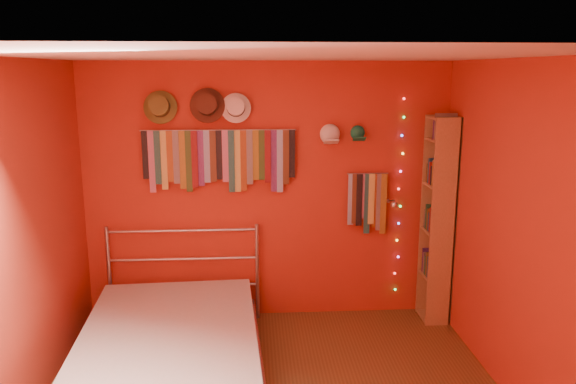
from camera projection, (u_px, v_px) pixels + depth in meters
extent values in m
cube|color=maroon|center=(268.00, 193.00, 5.43)|extent=(3.50, 0.02, 2.50)
cube|color=maroon|center=(531.00, 244.00, 3.83)|extent=(0.02, 3.50, 2.50)
cube|color=maroon|center=(4.00, 255.00, 3.61)|extent=(0.02, 3.50, 2.50)
cube|color=white|center=(274.00, 56.00, 3.46)|extent=(3.50, 3.50, 0.02)
cylinder|color=#ACADB1|center=(219.00, 130.00, 5.22)|extent=(1.45, 0.01, 0.01)
cube|color=black|center=(145.00, 155.00, 5.22)|extent=(0.06, 0.01, 0.45)
cube|color=#AD5683|center=(152.00, 162.00, 5.23)|extent=(0.06, 0.01, 0.58)
cube|color=#19574E|center=(158.00, 158.00, 5.22)|extent=(0.06, 0.01, 0.50)
cube|color=#C6C850|center=(164.00, 160.00, 5.24)|extent=(0.06, 0.01, 0.56)
cube|color=brown|center=(170.00, 156.00, 5.23)|extent=(0.06, 0.01, 0.48)
cube|color=navy|center=(176.00, 157.00, 5.23)|extent=(0.06, 0.01, 0.50)
cube|color=#8D6319|center=(183.00, 160.00, 5.25)|extent=(0.06, 0.01, 0.55)
cube|color=#23461C|center=(189.00, 162.00, 5.25)|extent=(0.06, 0.01, 0.58)
cube|color=maroon|center=(195.00, 159.00, 5.24)|extent=(0.06, 0.01, 0.54)
cube|color=#521965|center=(201.00, 158.00, 5.26)|extent=(0.06, 0.01, 0.52)
cube|color=#7394CC|center=(207.00, 157.00, 5.25)|extent=(0.06, 0.01, 0.49)
cube|color=#4C2B19|center=(213.00, 156.00, 5.25)|extent=(0.06, 0.01, 0.48)
cube|color=black|center=(219.00, 155.00, 5.26)|extent=(0.06, 0.01, 0.47)
cube|color=#B05889|center=(225.00, 156.00, 5.26)|extent=(0.06, 0.01, 0.49)
cube|color=#1A5B5A|center=(231.00, 162.00, 5.27)|extent=(0.06, 0.01, 0.59)
cube|color=#CACB51|center=(238.00, 161.00, 5.28)|extent=(0.06, 0.01, 0.59)
cube|color=maroon|center=(244.00, 161.00, 5.28)|extent=(0.06, 0.01, 0.58)
cube|color=#121D50|center=(250.00, 158.00, 5.27)|extent=(0.06, 0.01, 0.51)
cube|color=olive|center=(256.00, 155.00, 5.28)|extent=(0.06, 0.01, 0.47)
cube|color=#21481D|center=(262.00, 155.00, 5.28)|extent=(0.06, 0.01, 0.47)
cube|color=maroon|center=(268.00, 157.00, 5.28)|extent=(0.06, 0.01, 0.50)
cube|color=#48175E|center=(274.00, 161.00, 5.31)|extent=(0.06, 0.01, 0.59)
cube|color=#7DA8DF|center=(280.00, 161.00, 5.30)|extent=(0.06, 0.01, 0.60)
cube|color=#492C18|center=(286.00, 157.00, 5.29)|extent=(0.06, 0.01, 0.52)
cube|color=black|center=(292.00, 154.00, 5.30)|extent=(0.06, 0.01, 0.46)
cylinder|color=#ACADB1|center=(368.00, 174.00, 5.40)|extent=(0.40, 0.01, 0.01)
cube|color=#769ED2|center=(351.00, 200.00, 5.43)|extent=(0.06, 0.01, 0.51)
cube|color=#4C2D19|center=(355.00, 199.00, 5.43)|extent=(0.06, 0.01, 0.49)
cube|color=black|center=(359.00, 200.00, 5.43)|extent=(0.06, 0.01, 0.51)
cube|color=#AE577C|center=(363.00, 196.00, 5.43)|extent=(0.06, 0.01, 0.44)
cube|color=#1A525D|center=(367.00, 204.00, 5.45)|extent=(0.06, 0.01, 0.60)
cube|color=#C9C650|center=(371.00, 199.00, 5.43)|extent=(0.06, 0.01, 0.50)
cube|color=brown|center=(375.00, 201.00, 5.45)|extent=(0.06, 0.01, 0.53)
cube|color=navy|center=(379.00, 202.00, 5.45)|extent=(0.06, 0.01, 0.57)
cube|color=brown|center=(383.00, 204.00, 5.45)|extent=(0.06, 0.01, 0.60)
cylinder|color=brown|center=(160.00, 107.00, 5.13)|extent=(0.31, 0.08, 0.30)
cylinder|color=brown|center=(159.00, 106.00, 5.08)|extent=(0.18, 0.15, 0.20)
cylinder|color=#332314|center=(160.00, 107.00, 5.10)|extent=(0.19, 0.06, 0.19)
cylinder|color=#4D281B|center=(207.00, 106.00, 5.16)|extent=(0.32, 0.08, 0.32)
cylinder|color=#4D281B|center=(207.00, 104.00, 5.10)|extent=(0.19, 0.16, 0.21)
cylinder|color=black|center=(207.00, 105.00, 5.13)|extent=(0.20, 0.06, 0.20)
cylinder|color=white|center=(236.00, 108.00, 5.18)|extent=(0.28, 0.07, 0.27)
cylinder|color=white|center=(236.00, 107.00, 5.13)|extent=(0.16, 0.14, 0.18)
cylinder|color=black|center=(236.00, 108.00, 5.15)|extent=(0.17, 0.06, 0.17)
ellipsoid|color=white|center=(330.00, 134.00, 5.29)|extent=(0.19, 0.14, 0.19)
cube|color=white|center=(331.00, 142.00, 5.20)|extent=(0.13, 0.10, 0.05)
ellipsoid|color=#1B7B55|center=(358.00, 133.00, 5.31)|extent=(0.16, 0.12, 0.16)
cube|color=#1B7B55|center=(359.00, 139.00, 5.22)|extent=(0.11, 0.08, 0.05)
sphere|color=#FF3333|center=(404.00, 99.00, 5.28)|extent=(0.02, 0.02, 0.02)
sphere|color=#33FF4C|center=(404.00, 117.00, 5.32)|extent=(0.02, 0.02, 0.02)
sphere|color=#4C66FF|center=(402.00, 136.00, 5.35)|extent=(0.02, 0.02, 0.02)
sphere|color=yellow|center=(403.00, 154.00, 5.39)|extent=(0.02, 0.02, 0.02)
sphere|color=#FF4CCC|center=(401.00, 171.00, 5.43)|extent=(0.02, 0.02, 0.02)
sphere|color=#FF3333|center=(399.00, 189.00, 5.46)|extent=(0.02, 0.02, 0.02)
sphere|color=#33FF4C|center=(400.00, 206.00, 5.50)|extent=(0.02, 0.02, 0.02)
sphere|color=#4C66FF|center=(399.00, 223.00, 5.54)|extent=(0.02, 0.02, 0.02)
sphere|color=yellow|center=(397.00, 240.00, 5.57)|extent=(0.02, 0.02, 0.02)
sphere|color=#FF4CCC|center=(398.00, 257.00, 5.61)|extent=(0.02, 0.02, 0.02)
sphere|color=#FF3333|center=(395.00, 273.00, 5.65)|extent=(0.02, 0.02, 0.02)
sphere|color=#33FF4C|center=(395.00, 290.00, 5.69)|extent=(0.02, 0.02, 0.02)
cylinder|color=#ACADB1|center=(388.00, 201.00, 5.50)|extent=(0.03, 0.03, 0.03)
cylinder|color=#ACADB1|center=(391.00, 201.00, 5.39)|extent=(0.01, 0.24, 0.08)
sphere|color=white|center=(394.00, 205.00, 5.27)|extent=(0.07, 0.07, 0.07)
cube|color=olive|center=(443.00, 225.00, 5.21)|extent=(0.24, 0.02, 2.00)
cube|color=olive|center=(432.00, 217.00, 5.52)|extent=(0.24, 0.02, 2.00)
cube|color=olive|center=(449.00, 221.00, 5.38)|extent=(0.02, 0.34, 2.00)
cube|color=olive|center=(432.00, 316.00, 5.58)|extent=(0.24, 0.32, 0.02)
cube|color=olive|center=(434.00, 275.00, 5.49)|extent=(0.24, 0.32, 0.02)
cube|color=olive|center=(437.00, 231.00, 5.39)|extent=(0.24, 0.32, 0.02)
cube|color=olive|center=(440.00, 185.00, 5.29)|extent=(0.24, 0.32, 0.02)
cube|color=olive|center=(442.00, 140.00, 5.20)|extent=(0.24, 0.32, 0.02)
cube|color=olive|center=(444.00, 118.00, 5.16)|extent=(0.24, 0.32, 0.02)
cylinder|color=#ACADB1|center=(109.00, 275.00, 5.40)|extent=(0.04, 0.04, 0.97)
cylinder|color=#ACADB1|center=(257.00, 272.00, 5.49)|extent=(0.04, 0.04, 0.97)
cylinder|color=#ACADB1|center=(184.00, 286.00, 5.47)|extent=(1.42, 0.02, 0.02)
cylinder|color=#ACADB1|center=(183.00, 259.00, 5.41)|extent=(1.42, 0.02, 0.02)
cylinder|color=#ACADB1|center=(182.00, 231.00, 5.35)|extent=(1.42, 0.02, 0.02)
cube|color=beige|center=(171.00, 349.00, 4.51)|extent=(1.46, 2.00, 0.39)
cylinder|color=#ACADB1|center=(80.00, 354.00, 4.47)|extent=(0.13, 1.93, 0.03)
cylinder|color=#ACADB1|center=(259.00, 348.00, 4.56)|extent=(0.13, 1.93, 0.03)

